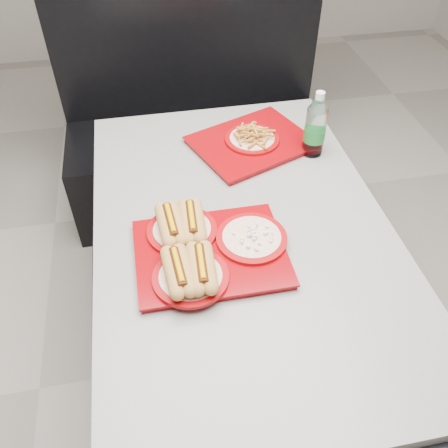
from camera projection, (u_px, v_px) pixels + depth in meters
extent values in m
plane|color=#9E988E|center=(238.00, 355.00, 1.97)|extent=(6.00, 6.00, 0.00)
cylinder|color=black|center=(238.00, 351.00, 1.95)|extent=(0.52, 0.52, 0.05)
cylinder|color=black|center=(240.00, 299.00, 1.71)|extent=(0.11, 0.11, 0.66)
cube|color=black|center=(242.00, 236.00, 1.48)|extent=(0.92, 1.42, 0.01)
cube|color=gray|center=(243.00, 230.00, 1.47)|extent=(0.90, 1.40, 0.04)
cube|color=black|center=(199.00, 166.00, 2.54)|extent=(1.30, 0.55, 0.45)
cube|color=black|center=(187.00, 41.00, 2.31)|extent=(1.30, 0.10, 1.10)
cube|color=#7E0308|center=(211.00, 255.00, 1.35)|extent=(0.42, 0.32, 0.02)
cube|color=#7E0308|center=(211.00, 252.00, 1.34)|extent=(0.43, 0.33, 0.01)
cylinder|color=#8E0407|center=(191.00, 277.00, 1.27)|extent=(0.21, 0.21, 0.01)
cylinder|color=white|center=(191.00, 276.00, 1.26)|extent=(0.17, 0.17, 0.00)
cylinder|color=#8E0407|center=(182.00, 231.00, 1.39)|extent=(0.21, 0.21, 0.01)
cylinder|color=white|center=(182.00, 229.00, 1.39)|extent=(0.17, 0.17, 0.00)
cylinder|color=#8E0407|center=(252.00, 238.00, 1.37)|extent=(0.21, 0.21, 0.01)
cylinder|color=white|center=(252.00, 237.00, 1.37)|extent=(0.17, 0.17, 0.00)
cube|color=#7E0308|center=(252.00, 144.00, 1.75)|extent=(0.49, 0.44, 0.02)
cube|color=#7E0308|center=(252.00, 141.00, 1.74)|extent=(0.50, 0.45, 0.01)
cylinder|color=#8E0407|center=(252.00, 139.00, 1.74)|extent=(0.20, 0.20, 0.01)
cylinder|color=white|center=(252.00, 138.00, 1.73)|extent=(0.16, 0.16, 0.00)
cylinder|color=silver|center=(315.00, 132.00, 1.66)|extent=(0.07, 0.07, 0.18)
cylinder|color=#1C712B|center=(314.00, 134.00, 1.67)|extent=(0.08, 0.08, 0.05)
cone|color=silver|center=(319.00, 104.00, 1.59)|extent=(0.07, 0.07, 0.04)
cylinder|color=silver|center=(320.00, 96.00, 1.57)|extent=(0.03, 0.03, 0.02)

